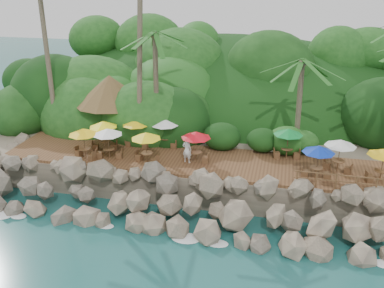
# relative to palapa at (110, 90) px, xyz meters

# --- Properties ---
(ground) EXTENTS (140.00, 140.00, 0.00)m
(ground) POSITION_rel_palapa_xyz_m (7.22, -9.58, -5.79)
(ground) COLOR #19514F
(ground) RESTS_ON ground
(land_base) EXTENTS (32.00, 25.20, 2.10)m
(land_base) POSITION_rel_palapa_xyz_m (7.22, 6.42, -4.74)
(land_base) COLOR gray
(land_base) RESTS_ON ground
(jungle_hill) EXTENTS (44.80, 28.00, 15.40)m
(jungle_hill) POSITION_rel_palapa_xyz_m (7.22, 13.92, -5.79)
(jungle_hill) COLOR #143811
(jungle_hill) RESTS_ON ground
(seawall) EXTENTS (29.00, 4.00, 2.30)m
(seawall) POSITION_rel_palapa_xyz_m (7.22, -7.58, -4.64)
(seawall) COLOR gray
(seawall) RESTS_ON ground
(terrace) EXTENTS (26.00, 5.00, 0.20)m
(terrace) POSITION_rel_palapa_xyz_m (7.22, -3.58, -3.59)
(terrace) COLOR brown
(terrace) RESTS_ON land_base
(jungle_foliage) EXTENTS (44.00, 16.00, 12.00)m
(jungle_foliage) POSITION_rel_palapa_xyz_m (7.22, 5.42, -5.79)
(jungle_foliage) COLOR #143811
(jungle_foliage) RESTS_ON ground
(foam_line) EXTENTS (25.20, 0.80, 0.06)m
(foam_line) POSITION_rel_palapa_xyz_m (7.22, -9.28, -5.76)
(foam_line) COLOR white
(foam_line) RESTS_ON ground
(palms) EXTENTS (31.02, 6.95, 14.94)m
(palms) POSITION_rel_palapa_xyz_m (9.54, -0.87, 6.02)
(palms) COLOR brown
(palms) RESTS_ON ground
(palapa) EXTENTS (5.49, 5.49, 4.60)m
(palapa) POSITION_rel_palapa_xyz_m (0.00, 0.00, 0.00)
(palapa) COLOR brown
(palapa) RESTS_ON ground
(dining_clusters) EXTENTS (20.87, 5.06, 2.14)m
(dining_clusters) POSITION_rel_palapa_xyz_m (7.89, -3.68, -1.71)
(dining_clusters) COLOR brown
(dining_clusters) RESTS_ON terrace
(railing) EXTENTS (6.10, 0.10, 1.00)m
(railing) POSITION_rel_palapa_xyz_m (16.86, -5.93, -2.89)
(railing) COLOR brown
(railing) RESTS_ON terrace
(waiter) EXTENTS (0.72, 0.55, 1.77)m
(waiter) POSITION_rel_palapa_xyz_m (7.02, -4.18, -2.61)
(waiter) COLOR white
(waiter) RESTS_ON terrace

